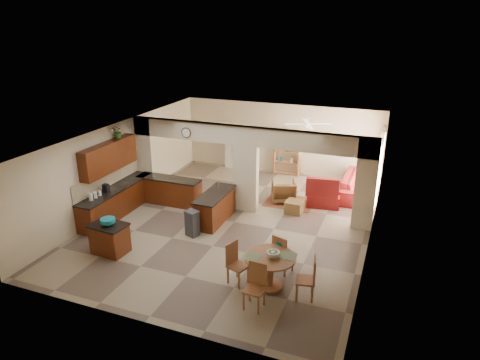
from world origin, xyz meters
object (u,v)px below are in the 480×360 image
at_px(kitchen_island, 110,238).
at_px(dining_table, 270,267).
at_px(sofa, 358,185).
at_px(armchair, 284,191).

xyz_separation_m(kitchen_island, dining_table, (4.46, -0.00, 0.12)).
distance_m(dining_table, sofa, 6.59).
xyz_separation_m(kitchen_island, armchair, (3.40, 5.01, -0.05)).
bearing_deg(dining_table, sofa, 78.94).
relative_size(dining_table, sofa, 0.46).
relative_size(kitchen_island, armchair, 1.24).
height_order(kitchen_island, dining_table, kitchen_island).
height_order(kitchen_island, armchair, kitchen_island).
relative_size(kitchen_island, sofa, 0.39).
xyz_separation_m(dining_table, sofa, (1.26, 6.47, -0.15)).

